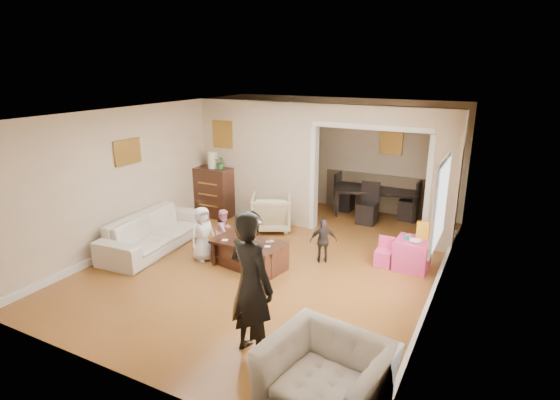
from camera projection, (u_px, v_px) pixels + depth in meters
The scene contains 27 objects.
floor at pixel (275, 259), 7.92m from camera, with size 7.00×7.00×0.00m, color #A5612A.
partition_left at pixel (258, 161), 9.67m from camera, with size 2.75×0.18×2.60m, color #CAB794.
partition_right at pixel (443, 182), 7.98m from camera, with size 0.55×0.18×2.60m, color #CAB794.
partition_header at pixel (372, 115), 8.25m from camera, with size 2.22×0.18×0.35m, color #CAB794.
window_pane at pixel (441, 203), 5.92m from camera, with size 0.03×0.95×1.10m, color white.
framed_art_partition at pixel (223, 134), 9.79m from camera, with size 0.45×0.03×0.55m, color brown.
framed_art_sofa_wall at pixel (128, 152), 8.08m from camera, with size 0.03×0.55×0.40m, color brown.
framed_art_alcove at pixel (391, 141), 9.86m from camera, with size 0.45×0.03×0.55m, color brown.
sofa at pixel (154, 232), 8.31m from camera, with size 2.25×0.88×0.66m, color silver.
armchair_back at pixel (271, 212), 9.26m from camera, with size 0.79×0.82×0.74m, color #BFB284.
armchair_front at pixel (326, 380), 4.34m from camera, with size 1.16×1.01×0.75m, color silver.
dresser at pixel (214, 192), 10.05m from camera, with size 0.81×0.46×1.12m, color #361A10.
table_lamp at pixel (213, 160), 9.83m from camera, with size 0.22×0.22×0.36m, color beige.
potted_plant at pixel (220, 162), 9.76m from camera, with size 0.27×0.23×0.30m, color #3B7031.
coffee_table at pixel (249, 254), 7.58m from camera, with size 1.24×0.62×0.46m, color #321810.
coffee_cup at pixel (252, 241), 7.42m from camera, with size 0.09×0.09×0.09m, color silver.
play_table at pixel (412, 254), 7.49m from camera, with size 0.55×0.55×0.52m, color #D6387E.
cereal_box at pixel (423, 231), 7.40m from camera, with size 0.20×0.07×0.30m, color yellow.
cyan_cup at pixel (407, 237), 7.40m from camera, with size 0.08×0.08×0.08m, color teal.
toy_block at pixel (408, 235), 7.56m from camera, with size 0.08×0.06×0.05m, color red.
play_bowl at pixel (415, 241), 7.28m from camera, with size 0.19×0.19×0.05m, color white.
dining_table at pixel (376, 201), 10.18m from camera, with size 1.84×1.03×0.65m, color black.
adult_person at pixel (251, 285), 5.11m from camera, with size 0.66×0.43×1.80m, color black.
child_kneel_a at pixel (203, 234), 7.75m from camera, with size 0.48×0.31×0.98m, color silver.
child_kneel_b at pixel (225, 231), 8.09m from camera, with size 0.40×0.31×0.83m, color pink.
child_toddler at pixel (323, 241), 7.71m from camera, with size 0.47×0.20×0.80m, color black.
craft_papers at pixel (250, 241), 7.50m from camera, with size 0.90×0.50×0.00m.
Camera 1 is at (3.43, -6.41, 3.32)m, focal length 28.56 mm.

